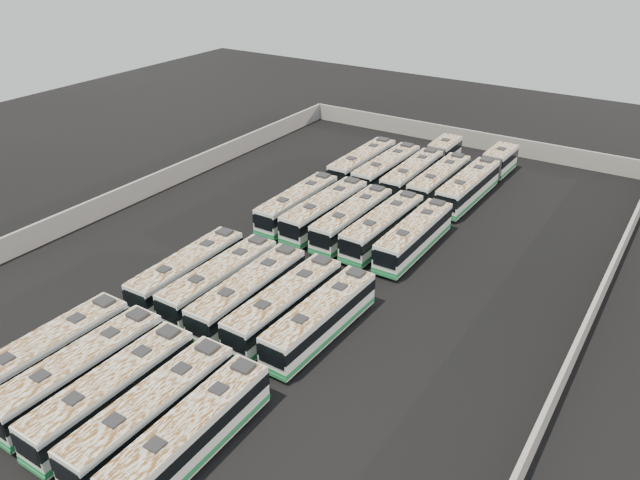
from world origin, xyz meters
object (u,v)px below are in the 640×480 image
Objects in this scene: bus_midfront_center at (249,293)px; bus_front_far_left at (47,355)px; bus_midfront_far_left at (188,271)px; bus_midfront_left at (220,280)px; bus_front_center at (113,392)px; bus_midback_center at (352,219)px; bus_midback_far_left at (298,204)px; bus_front_left at (81,371)px; bus_midfront_right at (285,305)px; bus_midback_right at (383,227)px; bus_midback_far_right at (414,236)px; bus_back_far_left at (362,164)px; bus_back_center at (423,167)px; bus_back_far_right at (479,178)px; bus_front_right at (153,412)px; bus_midback_left at (325,211)px; bus_midfront_far_right at (321,318)px; bus_front_far_right at (191,434)px; bus_back_right at (439,181)px; bus_back_left at (387,170)px.

bus_front_far_left is at bearing -116.52° from bus_midfront_center.
bus_midfront_left is (3.12, 0.26, 0.02)m from bus_midfront_far_left.
bus_midfront_center reaches higher than bus_front_center.
bus_midback_center is at bearing 78.93° from bus_midfront_left.
bus_midback_far_left is at bearing 102.37° from bus_front_center.
bus_front_left is 14.27m from bus_midfront_right.
bus_midfront_left is (-3.03, 13.07, -0.01)m from bus_front_center.
bus_midback_right reaches higher than bus_midback_far_right.
bus_midfront_right is 1.02× the size of bus_midback_far_right.
bus_back_far_left is (-0.03, 28.18, 0.05)m from bus_midfront_far_left.
bus_back_center is 6.38m from bus_back_far_right.
bus_midfront_center is 16.41m from bus_midback_far_right.
bus_front_left and bus_back_far_right have the same top height.
bus_front_right is 41.98m from bus_back_far_left.
bus_midback_left reaches higher than bus_midback_center.
bus_midback_center is at bearing 66.45° from bus_midfront_far_left.
bus_front_center is 28.29m from bus_midback_right.
bus_midfront_right is at bearing -71.79° from bus_back_far_left.
bus_back_far_left is at bearing -156.29° from bus_back_center.
bus_midfront_left reaches higher than bus_midfront_far_right.
bus_front_far_right is 0.97× the size of bus_midback_left.
bus_midback_far_right is 0.97× the size of bus_back_far_left.
bus_front_left is 0.66× the size of bus_back_center.
bus_front_far_left is 1.00× the size of bus_back_far_left.
bus_midfront_far_left is 33.67m from bus_back_far_right.
bus_back_right is (0.01, 27.90, -0.01)m from bus_midfront_right.
bus_midback_center is at bearing 113.83° from bus_midfront_far_right.
bus_midfront_far_left is at bearing -112.25° from bus_midback_center.
bus_back_far_right is (6.40, 31.21, 0.00)m from bus_midfront_center.
bus_back_far_left is (-3.16, 27.92, 0.03)m from bus_midfront_left.
bus_midfront_center is at bearing -91.07° from bus_back_center.
bus_back_right is at bearing 89.98° from bus_front_right.
bus_back_far_left reaches higher than bus_front_far_right.
bus_midfront_right is at bearing -58.86° from bus_midback_far_left.
bus_front_far_left is 1.03× the size of bus_front_far_right.
bus_midback_left is at bearing 122.92° from bus_midfront_far_right.
bus_midfront_center is at bearing -0.86° from bus_midfront_far_left.
bus_back_right is at bearing 76.60° from bus_midback_center.
bus_midfront_right reaches higher than bus_back_center.
bus_front_far_left is 12.45m from bus_front_far_right.
bus_midback_far_left is at bearing 130.88° from bus_midfront_far_right.
bus_midfront_left is (-9.22, 13.03, 0.02)m from bus_front_far_right.
bus_front_far_left is 44.25m from bus_back_center.
bus_back_left is at bearing 91.29° from bus_midback_left.
bus_back_far_left is at bearing 97.06° from bus_midfront_left.
bus_back_left reaches higher than bus_midfront_left.
bus_front_center is at bearing -82.73° from bus_midback_left.
bus_front_far_left is at bearing -104.94° from bus_back_far_right.
bus_front_far_left is 30.66m from bus_midback_far_right.
bus_midfront_far_right is 0.63× the size of bus_back_far_right.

